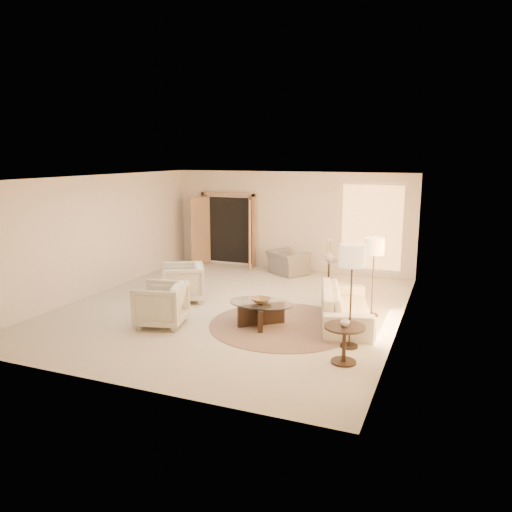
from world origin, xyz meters
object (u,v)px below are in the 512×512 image
at_px(armchair_right, 161,302).
at_px(bowl, 261,300).
at_px(end_table, 344,338).
at_px(side_vase, 329,255).
at_px(sofa, 346,305).
at_px(side_table, 329,268).
at_px(coffee_table, 261,311).
at_px(end_vase, 345,322).
at_px(armchair_left, 183,281).
at_px(floor_lamp_far, 352,260).
at_px(floor_lamp_near, 374,250).
at_px(accent_chair, 288,259).

distance_m(armchair_right, bowl, 1.95).
relative_size(end_table, side_vase, 2.53).
distance_m(armchair_right, side_vase, 5.18).
bearing_deg(sofa, side_table, 4.20).
distance_m(coffee_table, end_vase, 2.24).
bearing_deg(bowl, coffee_table, 0.00).
distance_m(armchair_left, coffee_table, 2.44).
bearing_deg(sofa, floor_lamp_far, 179.57).
bearing_deg(side_table, bowl, -95.06).
bearing_deg(sofa, armchair_right, 99.74).
bearing_deg(side_vase, end_table, -73.57).
xyz_separation_m(sofa, end_table, (0.40, -1.98, 0.08)).
xyz_separation_m(armchair_right, floor_lamp_near, (3.70, 2.12, 0.93)).
height_order(sofa, side_table, sofa).
height_order(sofa, bowl, sofa).
distance_m(accent_chair, side_vase, 1.27).
bearing_deg(end_vase, accent_chair, 116.94).
relative_size(armchair_right, floor_lamp_near, 0.56).
bearing_deg(coffee_table, end_table, -31.81).
relative_size(accent_chair, bowl, 2.70).
xyz_separation_m(sofa, floor_lamp_far, (0.34, -1.29, 1.19)).
height_order(armchair_left, accent_chair, armchair_left).
bearing_deg(end_vase, armchair_right, 173.05).
height_order(floor_lamp_near, side_vase, floor_lamp_near).
relative_size(end_vase, side_vase, 0.61).
bearing_deg(end_table, side_table, 106.43).
distance_m(armchair_left, end_vase, 4.62).
relative_size(armchair_right, side_table, 1.69).
height_order(coffee_table, floor_lamp_near, floor_lamp_near).
bearing_deg(accent_chair, end_vase, 149.61).
xyz_separation_m(armchair_left, coffee_table, (2.26, -0.89, -0.18)).
bearing_deg(armchair_right, bowl, 97.65).
xyz_separation_m(armchair_left, floor_lamp_near, (4.16, 0.51, 0.92)).
bearing_deg(floor_lamp_far, bowl, 165.49).
relative_size(end_table, floor_lamp_far, 0.36).
xyz_separation_m(sofa, coffee_table, (-1.48, -0.82, -0.05)).
distance_m(floor_lamp_near, end_vase, 2.66).
distance_m(floor_lamp_near, side_vase, 3.09).
bearing_deg(bowl, armchair_left, 158.45).
height_order(floor_lamp_far, end_vase, floor_lamp_far).
relative_size(accent_chair, coffee_table, 0.64).
bearing_deg(end_vase, end_table, 0.00).
xyz_separation_m(accent_chair, end_vase, (2.74, -5.40, 0.26)).
xyz_separation_m(floor_lamp_far, side_vase, (-1.47, 4.46, -0.87)).
bearing_deg(floor_lamp_far, sofa, 104.86).
bearing_deg(accent_chair, armchair_left, 100.06).
height_order(floor_lamp_near, floor_lamp_far, floor_lamp_far).
height_order(side_table, floor_lamp_far, floor_lamp_far).
bearing_deg(floor_lamp_far, side_vase, 108.18).
relative_size(armchair_left, bowl, 2.56).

